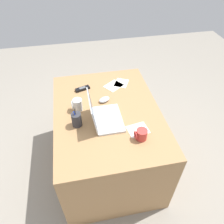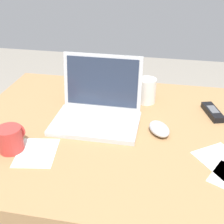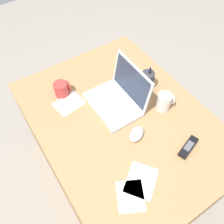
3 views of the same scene
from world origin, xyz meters
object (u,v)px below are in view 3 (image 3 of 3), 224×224
(coffee_mug_tall, at_px, (164,101))
(cordless_phone, at_px, (188,147))
(pen_holder, at_px, (147,80))
(laptop, at_px, (119,97))
(coffee_mug_white, at_px, (62,89))
(computer_mouse, at_px, (136,134))

(coffee_mug_tall, bearing_deg, cordless_phone, -13.50)
(pen_holder, bearing_deg, coffee_mug_tall, -6.03)
(laptop, bearing_deg, coffee_mug_tall, 48.37)
(laptop, xyz_separation_m, coffee_mug_white, (-0.24, -0.25, -0.01))
(cordless_phone, height_order, pen_holder, pen_holder)
(coffee_mug_white, distance_m, coffee_mug_tall, 0.60)
(computer_mouse, bearing_deg, cordless_phone, 14.11)
(pen_holder, bearing_deg, cordless_phone, -10.59)
(laptop, xyz_separation_m, computer_mouse, (0.24, -0.05, -0.03))
(coffee_mug_white, bearing_deg, laptop, 45.47)
(computer_mouse, xyz_separation_m, coffee_mug_white, (-0.48, -0.19, 0.03))
(coffee_mug_white, relative_size, coffee_mug_tall, 0.87)
(coffee_mug_white, xyz_separation_m, cordless_phone, (0.69, 0.37, -0.03))
(coffee_mug_white, bearing_deg, coffee_mug_tall, 46.72)
(laptop, distance_m, coffee_mug_tall, 0.26)
(computer_mouse, xyz_separation_m, pen_holder, (-0.25, 0.27, 0.04))
(laptop, bearing_deg, cordless_phone, 15.93)
(computer_mouse, height_order, coffee_mug_white, coffee_mug_white)
(laptop, height_order, coffee_mug_tall, laptop)
(computer_mouse, bearing_deg, coffee_mug_tall, 78.36)
(computer_mouse, height_order, pen_holder, pen_holder)
(laptop, xyz_separation_m, pen_holder, (-0.01, 0.21, 0.01))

